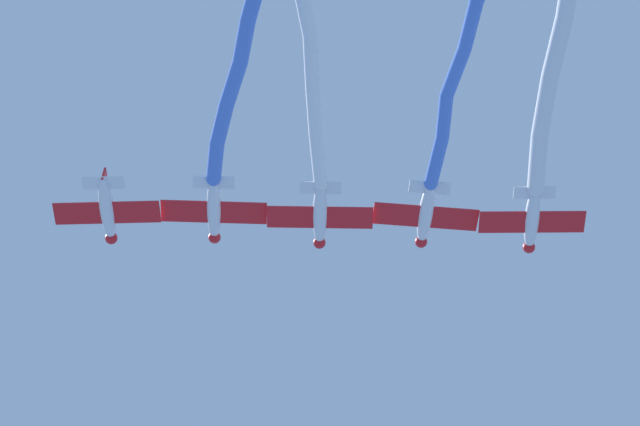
# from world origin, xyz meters

# --- Properties ---
(airplane_lead) EXTENTS (5.97, 4.63, 1.50)m
(airplane_lead) POSITION_xyz_m (-13.77, 3.89, 61.15)
(airplane_lead) COLOR white
(smoke_trail_lead) EXTENTS (7.90, 20.21, 2.47)m
(smoke_trail_lead) POSITION_xyz_m (-9.23, 15.38, 61.68)
(smoke_trail_lead) COLOR white
(airplane_left_wing) EXTENTS (6.06, 4.65, 1.50)m
(airplane_left_wing) POSITION_xyz_m (-8.26, 1.61, 61.45)
(airplane_left_wing) COLOR white
(airplane_right_wing) EXTENTS (6.00, 4.64, 1.50)m
(airplane_right_wing) POSITION_xyz_m (-2.78, -0.66, 61.15)
(airplane_right_wing) COLOR white
(airplane_slot) EXTENTS (6.02, 4.65, 1.50)m
(airplane_slot) POSITION_xyz_m (2.72, -2.94, 61.45)
(airplane_slot) COLOR white
(smoke_trail_slot) EXTENTS (3.31, 20.76, 1.87)m
(smoke_trail_slot) POSITION_xyz_m (5.14, 8.94, 60.88)
(smoke_trail_slot) COLOR #4C75DB
(airplane_trail) EXTENTS (5.95, 4.62, 1.50)m
(airplane_trail) POSITION_xyz_m (8.20, -5.21, 61.15)
(airplane_trail) COLOR white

